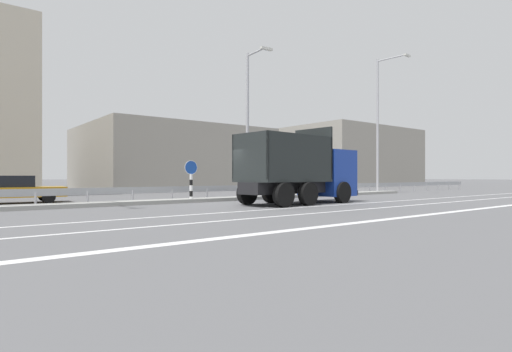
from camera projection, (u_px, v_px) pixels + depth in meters
name	position (u px, v px, depth m)	size (l,w,h in m)	color
ground_plane	(230.00, 205.00, 18.38)	(320.00, 320.00, 0.00)	#565659
lane_strip_0	(326.00, 206.00, 17.69)	(61.48, 0.16, 0.01)	silver
lane_strip_1	(367.00, 209.00, 15.96)	(61.48, 0.16, 0.01)	silver
lane_strip_2	(431.00, 214.00, 13.86)	(61.48, 0.16, 0.01)	silver
lane_strip_3	(436.00, 214.00, 13.74)	(61.48, 0.16, 0.01)	silver
median_island	(201.00, 200.00, 20.50)	(33.81, 1.10, 0.18)	gray
median_guardrail	(190.00, 190.00, 21.38)	(61.48, 0.09, 0.78)	#9EA0A5
dump_truck	(309.00, 176.00, 19.69)	(6.62, 3.05, 3.69)	#19389E
median_road_sign	(191.00, 180.00, 20.16)	(0.72, 0.16, 2.11)	white
street_lamp_2	(249.00, 118.00, 22.26)	(0.71, 2.04, 8.23)	#ADADB2
street_lamp_3	(380.00, 119.00, 29.89)	(0.71, 2.54, 10.13)	#ADADB2
parked_car_3	(14.00, 189.00, 19.26)	(4.49, 2.05, 1.34)	#B27A14
background_building_1	(171.00, 159.00, 42.75)	(17.36, 15.18, 6.33)	gray
background_building_2	(342.00, 158.00, 56.39)	(17.82, 14.79, 7.78)	gray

